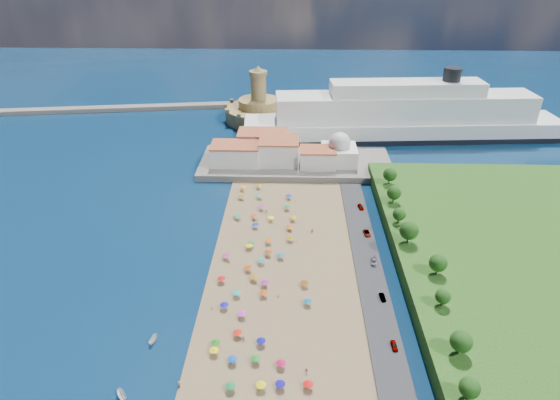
{
  "coord_description": "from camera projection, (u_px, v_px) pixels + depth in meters",
  "views": [
    {
      "loc": [
        8.82,
        -130.2,
        93.92
      ],
      "look_at": [
        4.0,
        25.0,
        8.0
      ],
      "focal_mm": 30.0,
      "sensor_mm": 36.0,
      "label": 1
    }
  ],
  "objects": [
    {
      "name": "beachgoers",
      "position": [
        264.0,
        259.0,
        156.04
      ],
      "size": [
        35.32,
        91.89,
        1.89
      ],
      "color": "tan",
      "rests_on": "beach"
    },
    {
      "name": "parked_cars",
      "position": [
        372.0,
        252.0,
        158.91
      ],
      "size": [
        2.59,
        77.19,
        1.42
      ],
      "color": "gray",
      "rests_on": "promenade"
    },
    {
      "name": "moored_boats",
      "position": [
        137.0,
        369.0,
        116.17
      ],
      "size": [
        5.58,
        22.0,
        1.66
      ],
      "color": "white",
      "rests_on": "ground"
    },
    {
      "name": "ground",
      "position": [
        266.0,
        256.0,
        159.58
      ],
      "size": [
        700.0,
        700.0,
        0.0
      ],
      "primitive_type": "plane",
      "color": "#071938",
      "rests_on": "ground"
    },
    {
      "name": "beach_parasols",
      "position": [
        258.0,
        271.0,
        148.89
      ],
      "size": [
        29.33,
        117.29,
        2.2
      ],
      "color": "gray",
      "rests_on": "beach"
    },
    {
      "name": "hillside_trees",
      "position": [
        416.0,
        239.0,
        150.08
      ],
      "size": [
        11.07,
        109.22,
        8.07
      ],
      "color": "#382314",
      "rests_on": "hillside"
    },
    {
      "name": "terrace",
      "position": [
        296.0,
        163.0,
        222.43
      ],
      "size": [
        90.0,
        36.0,
        3.0
      ],
      "primitive_type": "cube",
      "color": "#59544C",
      "rests_on": "ground"
    },
    {
      "name": "domed_building",
      "position": [
        339.0,
        151.0,
        216.51
      ],
      "size": [
        16.0,
        16.0,
        15.0
      ],
      "color": "silver",
      "rests_on": "terrace"
    },
    {
      "name": "breakwater",
      "position": [
        106.0,
        109.0,
        295.75
      ],
      "size": [
        199.03,
        34.77,
        2.6
      ],
      "primitive_type": "cube",
      "rotation": [
        0.0,
        0.0,
        0.14
      ],
      "color": "#59544C",
      "rests_on": "ground"
    },
    {
      "name": "jetty",
      "position": [
        255.0,
        137.0,
        253.78
      ],
      "size": [
        18.0,
        70.0,
        2.4
      ],
      "primitive_type": "cube",
      "color": "#59544C",
      "rests_on": "ground"
    },
    {
      "name": "waterfront_buildings",
      "position": [
        268.0,
        150.0,
        220.26
      ],
      "size": [
        57.0,
        29.0,
        11.0
      ],
      "color": "silver",
      "rests_on": "terrace"
    },
    {
      "name": "fortress",
      "position": [
        259.0,
        110.0,
        277.36
      ],
      "size": [
        40.0,
        40.0,
        32.4
      ],
      "color": "#A48B52",
      "rests_on": "ground"
    },
    {
      "name": "cruise_ship",
      "position": [
        403.0,
        118.0,
        251.21
      ],
      "size": [
        172.67,
        37.41,
        37.47
      ],
      "color": "black",
      "rests_on": "ground"
    }
  ]
}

